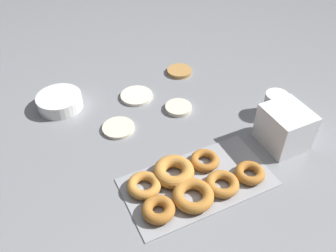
{
  "coord_description": "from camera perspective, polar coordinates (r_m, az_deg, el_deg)",
  "views": [
    {
      "loc": [
        -0.37,
        -0.83,
        0.77
      ],
      "look_at": [
        -0.01,
        -0.08,
        0.04
      ],
      "focal_mm": 38.0,
      "sensor_mm": 36.0,
      "label": 1
    }
  ],
  "objects": [
    {
      "name": "ground_plane",
      "position": [
        1.2,
        -1.39,
        1.11
      ],
      "size": [
        3.0,
        3.0,
        0.0
      ],
      "primitive_type": "plane",
      "color": "gray"
    },
    {
      "name": "pancake_0",
      "position": [
        1.29,
        -5.06,
        4.84
      ],
      "size": [
        0.12,
        0.12,
        0.01
      ],
      "primitive_type": "cylinder",
      "color": "silver",
      "rests_on": "ground_plane"
    },
    {
      "name": "pancake_1",
      "position": [
        1.17,
        -7.96,
        -0.3
      ],
      "size": [
        0.1,
        0.1,
        0.01
      ],
      "primitive_type": "cylinder",
      "color": "beige",
      "rests_on": "ground_plane"
    },
    {
      "name": "pancake_2",
      "position": [
        1.23,
        1.68,
        2.95
      ],
      "size": [
        0.09,
        0.09,
        0.01
      ],
      "primitive_type": "cylinder",
      "color": "beige",
      "rests_on": "ground_plane"
    },
    {
      "name": "pancake_3",
      "position": [
        1.42,
        1.84,
        8.78
      ],
      "size": [
        0.1,
        0.1,
        0.01
      ],
      "primitive_type": "cylinder",
      "color": "#B27F42",
      "rests_on": "ground_plane"
    },
    {
      "name": "donut_tray",
      "position": [
        0.98,
        3.65,
        -9.0
      ],
      "size": [
        0.41,
        0.22,
        0.04
      ],
      "color": "#93969B",
      "rests_on": "ground_plane"
    },
    {
      "name": "batter_bowl",
      "position": [
        1.29,
        -16.98,
        3.79
      ],
      "size": [
        0.15,
        0.15,
        0.05
      ],
      "color": "white",
      "rests_on": "ground_plane"
    },
    {
      "name": "container_stack",
      "position": [
        1.13,
        18.22,
        -0.22
      ],
      "size": [
        0.12,
        0.14,
        0.12
      ],
      "color": "white",
      "rests_on": "ground_plane"
    },
    {
      "name": "paper_cup",
      "position": [
        1.25,
        16.81,
        3.38
      ],
      "size": [
        0.08,
        0.08,
        0.08
      ],
      "color": "white",
      "rests_on": "ground_plane"
    }
  ]
}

